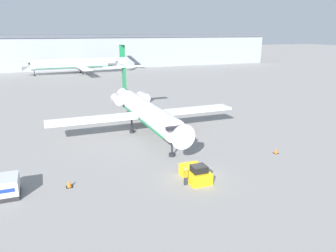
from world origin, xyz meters
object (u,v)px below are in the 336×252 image
(airplane_main, at_px, (145,111))
(traffic_cone_left, at_px, (69,184))
(pushback_tug, at_px, (195,173))
(traffic_cone_right, at_px, (276,151))
(luggage_cart, at_px, (8,186))
(worker_near_tug, at_px, (186,176))
(airplane_parked_far_left, at_px, (78,64))

(airplane_main, relative_size, traffic_cone_left, 38.98)
(pushback_tug, height_order, traffic_cone_right, pushback_tug)
(airplane_main, height_order, traffic_cone_left, airplane_main)
(pushback_tug, xyz_separation_m, traffic_cone_right, (13.42, 3.34, -0.40))
(traffic_cone_left, relative_size, traffic_cone_right, 1.09)
(pushback_tug, bearing_deg, airplane_main, 90.10)
(luggage_cart, bearing_deg, worker_near_tug, -13.33)
(worker_near_tug, distance_m, traffic_cone_left, 12.14)
(airplane_main, xyz_separation_m, pushback_tug, (0.03, -18.30, -2.90))
(luggage_cart, distance_m, airplane_parked_far_left, 96.91)
(luggage_cart, height_order, worker_near_tug, luggage_cart)
(worker_near_tug, bearing_deg, airplane_main, 85.53)
(traffic_cone_left, height_order, airplane_parked_far_left, airplane_parked_far_left)
(airplane_main, relative_size, pushback_tug, 7.26)
(pushback_tug, bearing_deg, luggage_cart, 170.22)
(luggage_cart, height_order, traffic_cone_right, luggage_cart)
(airplane_main, relative_size, traffic_cone_right, 42.49)
(airplane_main, bearing_deg, pushback_tug, -89.90)
(airplane_main, height_order, airplane_parked_far_left, airplane_parked_far_left)
(worker_near_tug, relative_size, airplane_parked_far_left, 0.05)
(traffic_cone_left, bearing_deg, pushback_tug, -13.05)
(pushback_tug, xyz_separation_m, luggage_cart, (-18.75, 3.23, 0.26))
(airplane_parked_far_left, bearing_deg, airplane_main, -88.76)
(worker_near_tug, bearing_deg, traffic_cone_left, 161.41)
(worker_near_tug, bearing_deg, luggage_cart, 166.67)
(airplane_main, bearing_deg, luggage_cart, -141.17)
(traffic_cone_left, bearing_deg, airplane_main, 49.63)
(pushback_tug, bearing_deg, traffic_cone_left, 166.95)
(pushback_tug, relative_size, luggage_cart, 1.38)
(luggage_cart, distance_m, worker_near_tug, 17.70)
(traffic_cone_right, bearing_deg, worker_near_tug, -164.36)
(luggage_cart, bearing_deg, airplane_main, 38.83)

